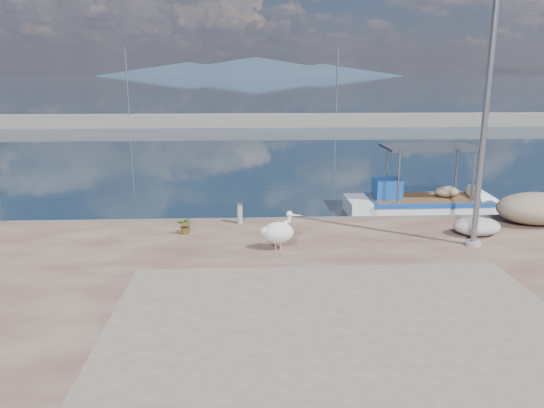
% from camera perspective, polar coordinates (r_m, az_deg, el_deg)
% --- Properties ---
extents(ground, '(1400.00, 1400.00, 0.00)m').
position_cam_1_polar(ground, '(13.04, 0.81, -9.65)').
color(ground, '#162635').
rests_on(ground, ground).
extents(quay_patch, '(9.00, 7.00, 0.01)m').
position_cam_1_polar(quay_patch, '(10.24, 7.64, -13.63)').
color(quay_patch, gray).
rests_on(quay_patch, quay).
extents(breakwater, '(120.00, 2.20, 7.50)m').
position_cam_1_polar(breakwater, '(52.12, -1.92, 8.98)').
color(breakwater, gray).
rests_on(breakwater, ground).
extents(mountains, '(370.00, 280.00, 22.00)m').
position_cam_1_polar(mountains, '(661.94, -2.36, 14.45)').
color(mountains, '#28384C').
rests_on(mountains, ground).
extents(boat_right, '(6.21, 2.11, 2.98)m').
position_cam_1_polar(boat_right, '(20.96, 16.10, -0.31)').
color(boat_right, white).
rests_on(boat_right, ground).
extents(pelican, '(1.12, 0.53, 1.10)m').
position_cam_1_polar(pelican, '(14.39, 0.75, -3.01)').
color(pelican, tan).
rests_on(pelican, quay).
extents(lamp_post, '(0.44, 0.96, 7.00)m').
position_cam_1_polar(lamp_post, '(15.36, 21.83, 7.68)').
color(lamp_post, gray).
rests_on(lamp_post, quay).
extents(bollard_near, '(0.23, 0.23, 0.69)m').
position_cam_1_polar(bollard_near, '(16.96, -3.48, -0.88)').
color(bollard_near, gray).
rests_on(bollard_near, quay).
extents(potted_plant, '(0.55, 0.50, 0.53)m').
position_cam_1_polar(potted_plant, '(16.09, -9.27, -2.27)').
color(potted_plant, '#33722D').
rests_on(potted_plant, quay).
extents(net_pile_c, '(2.54, 1.81, 1.00)m').
position_cam_1_polar(net_pile_c, '(18.88, 26.55, -0.43)').
color(net_pile_c, tan).
rests_on(net_pile_c, quay).
extents(net_pile_d, '(1.40, 1.05, 0.53)m').
position_cam_1_polar(net_pile_d, '(16.91, 21.15, -2.26)').
color(net_pile_d, '#BBB6AD').
rests_on(net_pile_d, quay).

